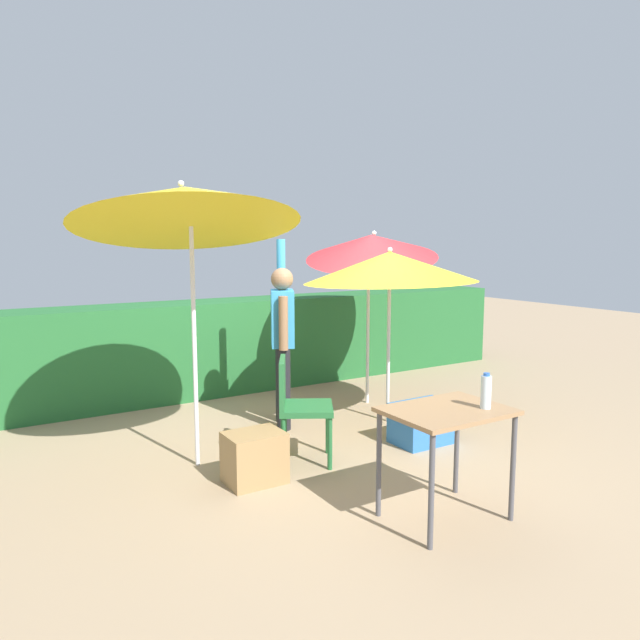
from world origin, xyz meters
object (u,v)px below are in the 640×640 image
(umbrella_orange, at_px, (371,246))
(umbrella_rainbow, at_px, (186,206))
(folding_table, at_px, (447,423))
(bottle_water, at_px, (486,392))
(umbrella_yellow, at_px, (390,267))
(cooler_box, at_px, (423,423))
(crate_cardboard, at_px, (254,458))
(person_vendor, at_px, (283,334))
(chair_plastic, at_px, (298,403))

(umbrella_orange, bearing_deg, umbrella_rainbow, -161.86)
(folding_table, height_order, bottle_water, bottle_water)
(umbrella_yellow, relative_size, cooler_box, 3.24)
(crate_cardboard, xyz_separation_m, bottle_water, (1.06, -1.34, 0.68))
(umbrella_yellow, bearing_deg, bottle_water, -111.19)
(umbrella_rainbow, relative_size, umbrella_orange, 1.17)
(umbrella_orange, xyz_separation_m, cooler_box, (-0.39, -1.35, -1.61))
(umbrella_rainbow, bearing_deg, bottle_water, -54.98)
(person_vendor, bearing_deg, folding_table, -90.71)
(umbrella_rainbow, distance_m, person_vendor, 1.76)
(umbrella_rainbow, distance_m, folding_table, 2.58)
(person_vendor, height_order, crate_cardboard, person_vendor)
(cooler_box, relative_size, folding_table, 0.69)
(umbrella_orange, distance_m, chair_plastic, 2.37)
(cooler_box, height_order, folding_table, folding_table)
(umbrella_yellow, bearing_deg, crate_cardboard, -159.17)
(folding_table, bearing_deg, crate_cardboard, 124.62)
(crate_cardboard, xyz_separation_m, folding_table, (0.84, -1.21, 0.47))
(umbrella_orange, distance_m, folding_table, 3.10)
(person_vendor, xyz_separation_m, crate_cardboard, (-0.87, -1.16, -0.74))
(cooler_box, height_order, bottle_water, bottle_water)
(umbrella_yellow, xyz_separation_m, cooler_box, (-0.13, -0.69, -1.41))
(chair_plastic, height_order, crate_cardboard, chair_plastic)
(folding_table, xyz_separation_m, bottle_water, (0.22, -0.13, 0.21))
(umbrella_orange, bearing_deg, chair_plastic, -144.17)
(umbrella_yellow, xyz_separation_m, crate_cardboard, (-1.85, -0.71, -1.40))
(umbrella_rainbow, height_order, bottle_water, umbrella_rainbow)
(cooler_box, height_order, crate_cardboard, crate_cardboard)
(umbrella_orange, bearing_deg, crate_cardboard, -147.06)
(bottle_water, bearing_deg, umbrella_rainbow, 125.02)
(chair_plastic, bearing_deg, crate_cardboard, -157.62)
(person_vendor, height_order, chair_plastic, person_vendor)
(umbrella_rainbow, height_order, cooler_box, umbrella_rainbow)
(chair_plastic, bearing_deg, cooler_box, -8.90)
(umbrella_yellow, distance_m, cooler_box, 1.58)
(chair_plastic, distance_m, bottle_water, 1.69)
(folding_table, bearing_deg, umbrella_yellow, 62.10)
(umbrella_rainbow, bearing_deg, crate_cardboard, -63.80)
(umbrella_orange, xyz_separation_m, person_vendor, (-1.25, -0.21, -0.87))
(cooler_box, distance_m, crate_cardboard, 1.73)
(person_vendor, height_order, bottle_water, person_vendor)
(umbrella_orange, height_order, cooler_box, umbrella_orange)
(person_vendor, distance_m, folding_table, 2.39)
(umbrella_yellow, xyz_separation_m, folding_table, (-1.02, -1.92, -0.93))
(umbrella_yellow, bearing_deg, person_vendor, 155.42)
(umbrella_rainbow, distance_m, chair_plastic, 1.84)
(folding_table, bearing_deg, person_vendor, 89.29)
(umbrella_orange, relative_size, folding_table, 2.71)
(folding_table, relative_size, bottle_water, 3.33)
(person_vendor, distance_m, bottle_water, 2.51)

